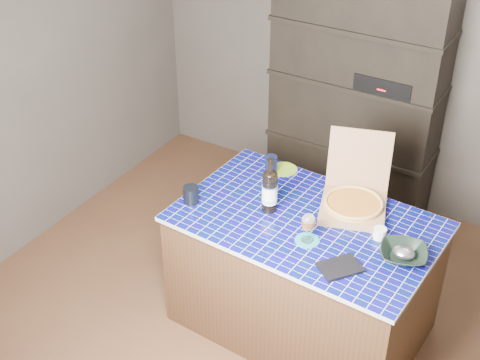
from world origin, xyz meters
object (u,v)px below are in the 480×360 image
Objects in this scene: bowl at (403,254)px; mead_bottle at (270,190)px; wine_glass at (308,223)px; kitchen_island at (303,274)px; pizza_box at (354,201)px; dvd_case at (340,267)px.

mead_bottle is at bearing 178.39° from bowl.
wine_glass is 0.51m from bowl.
kitchen_island is at bearing 5.22° from mead_bottle.
bowl is at bearing -52.92° from pizza_box.
pizza_box is 2.18× the size of bowl.
mead_bottle is at bearing -165.73° from pizza_box.
pizza_box is 2.52× the size of dvd_case.
pizza_box is 0.49m from mead_bottle.
mead_bottle is at bearing -168.61° from dvd_case.
bowl is (0.40, -0.28, -0.03)m from pizza_box.
pizza_box reaches higher than wine_glass.
bowl reaches higher than kitchen_island.
wine_glass is 0.81× the size of dvd_case.
pizza_box is at bearing 32.08° from mead_bottle.
pizza_box reaches higher than mead_bottle.
bowl is at bearing -1.61° from mead_bottle.
pizza_box is at bearing 76.83° from wine_glass.
kitchen_island is 0.58m from mead_bottle.
kitchen_island is at bearing 175.67° from bowl.
wine_glass is (0.31, -0.15, -0.01)m from mead_bottle.
bowl is at bearing 81.48° from dvd_case.
dvd_case is at bearing -26.04° from wine_glass.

